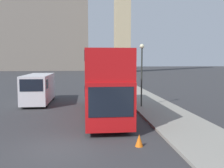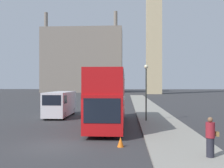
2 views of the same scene
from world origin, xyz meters
name	(u,v)px [view 1 (image 1 of 2)]	position (x,y,z in m)	size (l,w,h in m)	color
ground_plane	(59,149)	(0.00, 0.00, 0.00)	(300.00, 300.00, 0.00)	#333335
sidewalk_strip	(208,142)	(6.83, 0.00, 0.07)	(3.65, 120.00, 0.15)	gray
building_block_distant	(46,36)	(-14.42, 89.94, 13.21)	(32.94, 12.10, 32.15)	slate
red_double_decker_bus	(103,80)	(2.43, 6.78, 2.50)	(2.57, 11.06, 4.47)	#B71114
white_van	(39,88)	(-3.04, 12.03, 1.39)	(2.13, 6.02, 2.60)	silver
street_lamp	(142,65)	(5.65, 8.91, 3.50)	(0.36, 0.36, 5.01)	#2D332D
traffic_cone	(139,140)	(3.57, 0.01, 0.28)	(0.36, 0.36, 0.55)	orange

